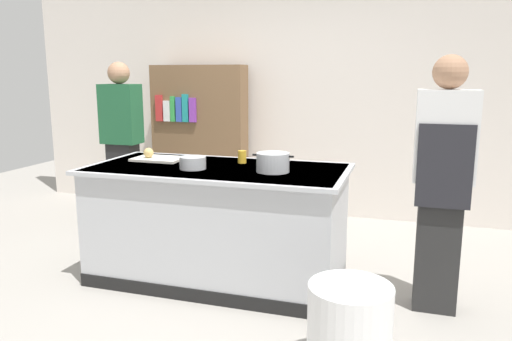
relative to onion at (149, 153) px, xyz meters
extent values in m
plane|color=#9E9991|center=(0.65, -0.12, -0.96)|extent=(10.00, 10.00, 0.00)
cube|color=silver|center=(0.65, 1.98, 0.54)|extent=(6.40, 0.12, 3.00)
cube|color=#B7BABF|center=(0.65, -0.12, -0.51)|extent=(1.90, 0.90, 0.90)
cube|color=#B7BABF|center=(0.65, -0.12, -0.08)|extent=(1.98, 0.98, 0.03)
cube|color=black|center=(0.65, -0.57, -0.91)|extent=(1.90, 0.01, 0.10)
cube|color=silver|center=(0.07, 0.03, -0.05)|extent=(0.40, 0.28, 0.02)
sphere|color=tan|center=(0.00, 0.00, 0.00)|extent=(0.08, 0.08, 0.08)
cylinder|color=#B7BABF|center=(1.11, -0.17, 0.01)|extent=(0.24, 0.24, 0.14)
cube|color=black|center=(0.97, -0.17, 0.06)|extent=(0.04, 0.02, 0.01)
cube|color=black|center=(1.24, -0.17, 0.06)|extent=(0.04, 0.02, 0.01)
cylinder|color=#B7BABF|center=(0.50, -0.24, -0.02)|extent=(0.20, 0.20, 0.09)
cylinder|color=yellow|center=(0.78, 0.10, -0.01)|extent=(0.07, 0.07, 0.10)
cylinder|color=white|center=(1.79, -1.13, -0.70)|extent=(0.44, 0.44, 0.52)
cube|color=#272727|center=(2.26, -0.15, -0.51)|extent=(0.28, 0.20, 0.90)
cube|color=silver|center=(2.26, -0.15, 0.24)|extent=(0.38, 0.24, 0.60)
sphere|color=#A87A5B|center=(2.26, -0.15, 0.65)|extent=(0.22, 0.22, 0.22)
cube|color=#232328|center=(2.26, -0.28, 0.06)|extent=(0.34, 0.02, 0.54)
cube|color=black|center=(-0.77, 0.83, -0.51)|extent=(0.28, 0.20, 0.90)
cube|color=#1E5633|center=(-0.77, 0.83, 0.24)|extent=(0.38, 0.24, 0.60)
sphere|color=#A87A5B|center=(-0.77, 0.83, 0.65)|extent=(0.22, 0.22, 0.22)
cube|color=brown|center=(-0.28, 1.68, -0.11)|extent=(1.10, 0.28, 1.70)
cube|color=red|center=(-0.71, 1.52, 0.25)|extent=(0.08, 0.03, 0.30)
cube|color=white|center=(-0.61, 1.52, 0.22)|extent=(0.08, 0.03, 0.23)
cube|color=green|center=(-0.54, 1.52, 0.25)|extent=(0.05, 0.03, 0.28)
cube|color=#3351B7|center=(-0.46, 1.52, 0.24)|extent=(0.07, 0.03, 0.28)
cube|color=teal|center=(-0.38, 1.52, 0.26)|extent=(0.07, 0.03, 0.31)
cube|color=purple|center=(-0.29, 1.52, 0.24)|extent=(0.08, 0.03, 0.27)
camera|label=1|loc=(2.03, -3.54, 0.63)|focal=34.43mm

